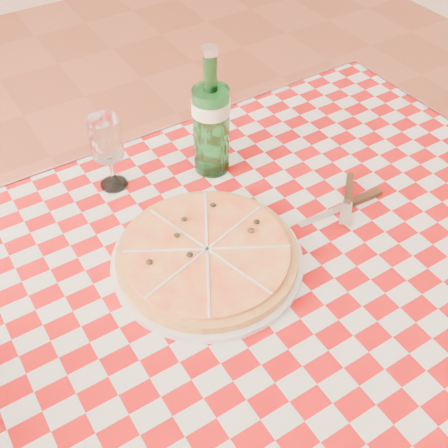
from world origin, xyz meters
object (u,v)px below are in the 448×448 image
object	(u,v)px
water_bottle	(211,113)
wine_glass	(109,154)
dining_table	(249,297)
pizza_plate	(207,254)

from	to	relation	value
water_bottle	wine_glass	bearing A→B (deg)	163.41
water_bottle	wine_glass	size ratio (longest dim) A/B	1.72
dining_table	water_bottle	world-z (taller)	water_bottle
dining_table	pizza_plate	bearing A→B (deg)	146.36
dining_table	wine_glass	world-z (taller)	wine_glass
pizza_plate	water_bottle	xyz separation A→B (m)	(0.15, 0.23, 0.12)
pizza_plate	water_bottle	world-z (taller)	water_bottle
dining_table	pizza_plate	world-z (taller)	pizza_plate
pizza_plate	dining_table	bearing A→B (deg)	-33.64
dining_table	pizza_plate	size ratio (longest dim) A/B	3.47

